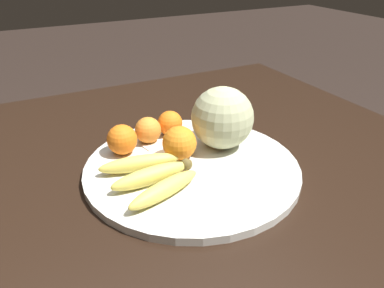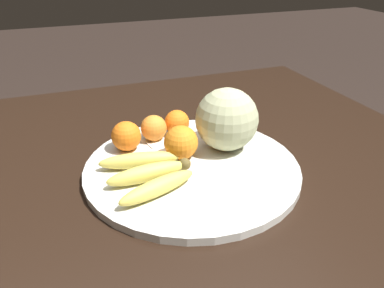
{
  "view_description": "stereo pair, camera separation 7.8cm",
  "coord_description": "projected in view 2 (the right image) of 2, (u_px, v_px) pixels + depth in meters",
  "views": [
    {
      "loc": [
        0.33,
        0.67,
        1.2
      ],
      "look_at": [
        0.02,
        0.05,
        0.83
      ],
      "focal_mm": 35.0,
      "sensor_mm": 36.0,
      "label": 1
    },
    {
      "loc": [
        0.26,
        0.7,
        1.2
      ],
      "look_at": [
        0.02,
        0.05,
        0.83
      ],
      "focal_mm": 35.0,
      "sensor_mm": 36.0,
      "label": 2
    }
  ],
  "objects": [
    {
      "name": "kitchen_table",
      "position": [
        191.0,
        193.0,
        0.91
      ],
      "size": [
        1.22,
        1.12,
        0.76
      ],
      "color": "black",
      "rests_on": "ground_plane"
    },
    {
      "name": "orange_front_right",
      "position": [
        177.0,
        122.0,
        0.92
      ],
      "size": [
        0.06,
        0.06,
        0.06
      ],
      "color": "orange",
      "rests_on": "fruit_bowl"
    },
    {
      "name": "produce_tag",
      "position": [
        165.0,
        142.0,
        0.9
      ],
      "size": [
        0.08,
        0.05,
        0.0
      ],
      "rotation": [
        0.0,
        0.0,
        0.2
      ],
      "color": "white",
      "rests_on": "fruit_bowl"
    },
    {
      "name": "fruit_bowl",
      "position": [
        192.0,
        167.0,
        0.81
      ],
      "size": [
        0.46,
        0.46,
        0.02
      ],
      "color": "silver",
      "rests_on": "kitchen_table"
    },
    {
      "name": "melon",
      "position": [
        227.0,
        119.0,
        0.84
      ],
      "size": [
        0.14,
        0.14,
        0.14
      ],
      "color": "#B2B789",
      "rests_on": "fruit_bowl"
    },
    {
      "name": "orange_front_left",
      "position": [
        126.0,
        136.0,
        0.85
      ],
      "size": [
        0.07,
        0.07,
        0.07
      ],
      "color": "orange",
      "rests_on": "fruit_bowl"
    },
    {
      "name": "orange_mid_center",
      "position": [
        154.0,
        128.0,
        0.89
      ],
      "size": [
        0.06,
        0.06,
        0.06
      ],
      "color": "orange",
      "rests_on": "fruit_bowl"
    },
    {
      "name": "orange_back_left",
      "position": [
        181.0,
        142.0,
        0.82
      ],
      "size": [
        0.08,
        0.08,
        0.08
      ],
      "color": "orange",
      "rests_on": "fruit_bowl"
    },
    {
      "name": "banana_bunch",
      "position": [
        149.0,
        172.0,
        0.74
      ],
      "size": [
        0.18,
        0.18,
        0.04
      ],
      "rotation": [
        0.0,
        0.0,
        6.36
      ],
      "color": "brown",
      "rests_on": "fruit_bowl"
    }
  ]
}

